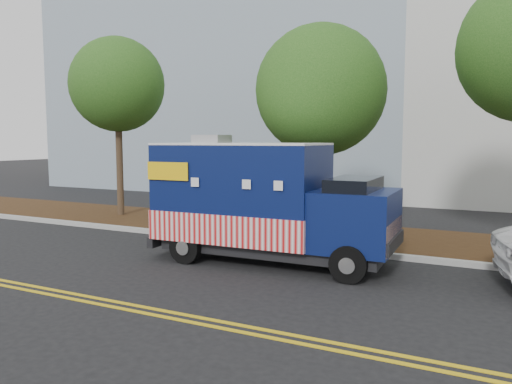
% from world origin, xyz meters
% --- Properties ---
extents(ground, '(120.00, 120.00, 0.00)m').
position_xyz_m(ground, '(0.00, 0.00, 0.00)').
color(ground, black).
rests_on(ground, ground).
extents(curb, '(120.00, 0.18, 0.15)m').
position_xyz_m(curb, '(0.00, 1.40, 0.07)').
color(curb, '#9E9E99').
rests_on(curb, ground).
extents(mulch_strip, '(120.00, 4.00, 0.15)m').
position_xyz_m(mulch_strip, '(0.00, 3.50, 0.07)').
color(mulch_strip, black).
rests_on(mulch_strip, ground).
extents(centerline_near, '(120.00, 0.10, 0.01)m').
position_xyz_m(centerline_near, '(0.00, -4.45, 0.01)').
color(centerline_near, gold).
rests_on(centerline_near, ground).
extents(centerline_far, '(120.00, 0.10, 0.01)m').
position_xyz_m(centerline_far, '(0.00, -4.70, 0.01)').
color(centerline_far, gold).
rests_on(centerline_far, ground).
extents(tree_a, '(3.61, 3.61, 6.99)m').
position_xyz_m(tree_a, '(-7.19, 3.49, 5.16)').
color(tree_a, '#38281C').
rests_on(tree_a, ground).
extents(tree_b, '(4.00, 4.00, 6.59)m').
position_xyz_m(tree_b, '(1.09, 3.27, 4.58)').
color(tree_b, '#38281C').
rests_on(tree_b, ground).
extents(sign_post, '(0.06, 0.06, 2.40)m').
position_xyz_m(sign_post, '(-2.79, 1.78, 1.20)').
color(sign_post, '#473828').
rests_on(sign_post, ground).
extents(food_truck, '(6.15, 2.49, 3.20)m').
position_xyz_m(food_truck, '(0.81, -0.29, 1.45)').
color(food_truck, black).
rests_on(food_truck, ground).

